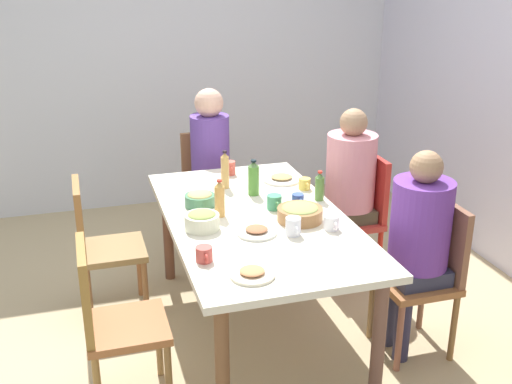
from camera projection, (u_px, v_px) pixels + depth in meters
ground_plane at (256, 328)px, 3.87m from camera, size 5.55×5.55×0.00m
wall_left at (180, 60)px, 5.54m from camera, size 0.12×4.14×2.60m
dining_table at (256, 229)px, 3.63m from camera, size 1.81×1.01×0.76m
chair_0 at (359, 210)px, 4.33m from camera, size 0.40×0.40×0.90m
person_0 at (349, 180)px, 4.22m from camera, size 0.34×0.34×1.24m
chair_1 at (209, 184)px, 4.84m from camera, size 0.40×0.40×0.90m
person_1 at (211, 157)px, 4.67m from camera, size 0.30×0.30×1.27m
chair_2 at (110, 317)px, 3.05m from camera, size 0.40×0.40×0.90m
chair_3 at (99, 241)px, 3.86m from camera, size 0.40×0.40×0.90m
chair_4 at (428, 269)px, 3.52m from camera, size 0.40×0.40×0.90m
person_4 at (418, 235)px, 3.42m from camera, size 0.33×0.33×1.22m
plate_0 at (282, 179)px, 4.17m from camera, size 0.25×0.25×0.04m
plate_1 at (252, 273)px, 2.92m from camera, size 0.22×0.22×0.04m
plate_2 at (257, 231)px, 3.37m from camera, size 0.22×0.22×0.04m
bowl_0 at (200, 199)px, 3.73m from camera, size 0.18×0.18×0.09m
bowl_1 at (300, 213)px, 3.53m from camera, size 0.26×0.26×0.09m
bowl_2 at (202, 220)px, 3.42m from camera, size 0.19×0.19×0.10m
cup_0 at (274, 202)px, 3.69m from camera, size 0.12×0.09×0.09m
cup_1 at (305, 184)px, 4.01m from camera, size 0.11×0.08×0.07m
cup_2 at (230, 168)px, 4.28m from camera, size 0.11×0.07×0.09m
cup_3 at (204, 254)px, 3.06m from camera, size 0.12×0.08×0.08m
cup_4 at (331, 223)px, 3.42m from camera, size 0.12×0.09×0.08m
cup_5 at (298, 200)px, 3.74m from camera, size 0.11×0.07×0.07m
cup_6 at (293, 226)px, 3.34m from camera, size 0.12×0.08×0.10m
bottle_0 at (320, 187)px, 3.81m from camera, size 0.06×0.06×0.19m
bottle_1 at (254, 178)px, 3.89m from camera, size 0.07×0.07×0.23m
bottle_2 at (225, 170)px, 4.01m from camera, size 0.05×0.05×0.25m
bottle_3 at (220, 199)px, 3.57m from camera, size 0.06×0.06×0.22m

